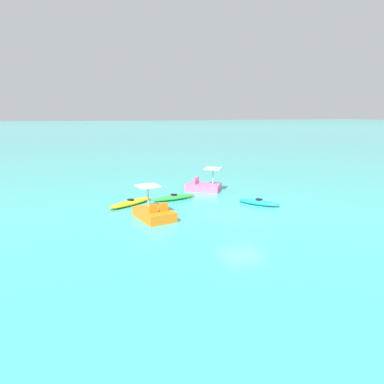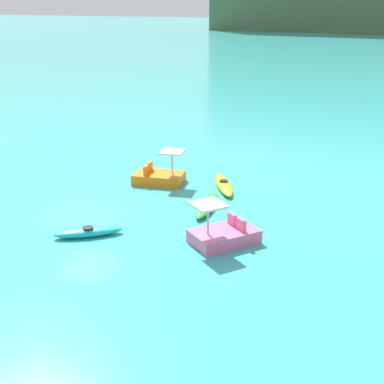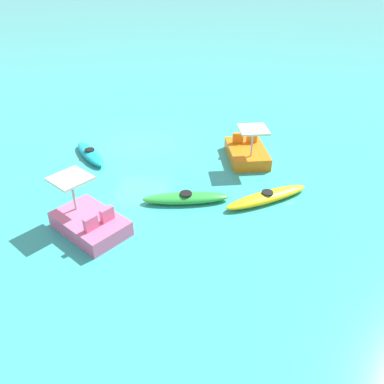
% 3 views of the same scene
% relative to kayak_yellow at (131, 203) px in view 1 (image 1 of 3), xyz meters
% --- Properties ---
extents(ground_plane, '(600.00, 600.00, 0.00)m').
position_rel_kayak_yellow_xyz_m(ground_plane, '(-4.01, -5.49, -0.16)').
color(ground_plane, '#38ADA8').
extents(kayak_yellow, '(2.27, 3.17, 0.37)m').
position_rel_kayak_yellow_xyz_m(kayak_yellow, '(0.00, 0.00, 0.00)').
color(kayak_yellow, yellow).
rests_on(kayak_yellow, ground_plane).
extents(kayak_cyan, '(2.44, 2.12, 0.37)m').
position_rel_kayak_yellow_xyz_m(kayak_cyan, '(-2.66, -7.32, 0.00)').
color(kayak_cyan, '#19B7C6').
rests_on(kayak_cyan, ground_plane).
extents(kayak_green, '(1.16, 3.12, 0.37)m').
position_rel_kayak_yellow_xyz_m(kayak_green, '(0.35, -2.85, 0.00)').
color(kayak_green, green).
rests_on(kayak_green, ground_plane).
extents(pedal_boat_pink, '(2.62, 2.82, 1.68)m').
position_rel_kayak_yellow_xyz_m(pedal_boat_pink, '(2.24, -5.69, 0.17)').
color(pedal_boat_pink, pink).
rests_on(pedal_boat_pink, ground_plane).
extents(pedal_boat_orange, '(2.65, 1.93, 1.68)m').
position_rel_kayak_yellow_xyz_m(pedal_boat_orange, '(-3.16, -0.65, 0.17)').
color(pedal_boat_orange, orange).
rests_on(pedal_boat_orange, ground_plane).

